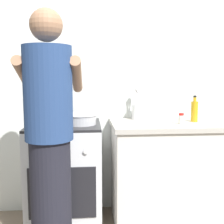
{
  "coord_description": "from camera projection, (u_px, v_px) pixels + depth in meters",
  "views": [
    {
      "loc": [
        -0.15,
        -2.17,
        1.29
      ],
      "look_at": [
        0.05,
        0.12,
        1.0
      ],
      "focal_mm": 44.33,
      "sensor_mm": 36.0,
      "label": 1
    }
  ],
  "objects": [
    {
      "name": "spice_bottle",
      "position": [
        181.0,
        119.0,
        2.31
      ],
      "size": [
        0.04,
        0.04,
        0.09
      ],
      "color": "silver",
      "rests_on": "countertop"
    },
    {
      "name": "oil_bottle",
      "position": [
        194.0,
        111.0,
        2.43
      ],
      "size": [
        0.06,
        0.06,
        0.23
      ],
      "color": "gold",
      "rests_on": "countertop"
    },
    {
      "name": "stove_range",
      "position": [
        66.0,
        175.0,
        2.38
      ],
      "size": [
        0.6,
        0.62,
        0.9
      ],
      "color": "silver",
      "rests_on": "ground"
    },
    {
      "name": "utensil_crock",
      "position": [
        137.0,
        110.0,
        2.55
      ],
      "size": [
        0.1,
        0.1,
        0.3
      ],
      "color": "silver",
      "rests_on": "countertop"
    },
    {
      "name": "mixing_bowl",
      "position": [
        81.0,
        119.0,
        2.29
      ],
      "size": [
        0.27,
        0.27,
        0.09
      ],
      "color": "#B7B7BC",
      "rests_on": "stove_range"
    },
    {
      "name": "back_wall",
      "position": [
        124.0,
        81.0,
        2.68
      ],
      "size": [
        3.2,
        0.1,
        2.5
      ],
      "color": "silver",
      "rests_on": "ground"
    },
    {
      "name": "pot",
      "position": [
        47.0,
        117.0,
        2.26
      ],
      "size": [
        0.24,
        0.18,
        0.13
      ],
      "color": "#38383D",
      "rests_on": "stove_range"
    },
    {
      "name": "person",
      "position": [
        50.0,
        145.0,
        1.75
      ],
      "size": [
        0.41,
        0.5,
        1.7
      ],
      "color": "black",
      "rests_on": "ground"
    },
    {
      "name": "countertop",
      "position": [
        168.0,
        172.0,
        2.46
      ],
      "size": [
        1.0,
        0.6,
        0.9
      ],
      "color": "silver",
      "rests_on": "ground"
    }
  ]
}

